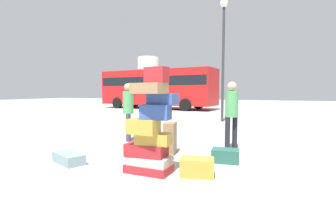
{
  "coord_description": "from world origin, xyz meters",
  "views": [
    {
      "loc": [
        2.07,
        -3.45,
        1.43
      ],
      "look_at": [
        0.14,
        1.4,
        1.0
      ],
      "focal_mm": 27.11,
      "sensor_mm": 36.0,
      "label": 1
    }
  ],
  "objects_px": {
    "suitcase_tan_left_side": "(197,167)",
    "suitcase_brown_white_trunk": "(170,138)",
    "suitcase_cream_foreground_near": "(270,172)",
    "person_tourist_with_camera": "(232,110)",
    "suitcase_tower": "(150,129)",
    "parked_bus": "(157,86)",
    "lamp_post": "(223,42)",
    "person_bearded_onlooker": "(128,107)",
    "suitcase_slate_behind_tower": "(69,158)",
    "suitcase_teal_upright_blue": "(225,156)"
  },
  "relations": [
    {
      "from": "suitcase_tan_left_side",
      "to": "suitcase_brown_white_trunk",
      "type": "xyz_separation_m",
      "value": [
        -0.98,
        1.27,
        0.2
      ]
    },
    {
      "from": "suitcase_cream_foreground_near",
      "to": "person_tourist_with_camera",
      "type": "distance_m",
      "value": 2.28
    },
    {
      "from": "suitcase_tower",
      "to": "suitcase_tan_left_side",
      "type": "bearing_deg",
      "value": 12.87
    },
    {
      "from": "suitcase_tower",
      "to": "person_tourist_with_camera",
      "type": "height_order",
      "value": "suitcase_tower"
    },
    {
      "from": "suitcase_brown_white_trunk",
      "to": "parked_bus",
      "type": "distance_m",
      "value": 15.37
    },
    {
      "from": "suitcase_tan_left_side",
      "to": "parked_bus",
      "type": "bearing_deg",
      "value": 103.99
    },
    {
      "from": "lamp_post",
      "to": "person_bearded_onlooker",
      "type": "bearing_deg",
      "value": -106.7
    },
    {
      "from": "suitcase_tan_left_side",
      "to": "person_bearded_onlooker",
      "type": "relative_size",
      "value": 0.34
    },
    {
      "from": "suitcase_slate_behind_tower",
      "to": "suitcase_cream_foreground_near",
      "type": "distance_m",
      "value": 3.74
    },
    {
      "from": "suitcase_teal_upright_blue",
      "to": "person_bearded_onlooker",
      "type": "bearing_deg",
      "value": 152.79
    },
    {
      "from": "suitcase_tower",
      "to": "suitcase_brown_white_trunk",
      "type": "xyz_separation_m",
      "value": [
        -0.2,
        1.45,
        -0.42
      ]
    },
    {
      "from": "suitcase_brown_white_trunk",
      "to": "lamp_post",
      "type": "relative_size",
      "value": 0.13
    },
    {
      "from": "suitcase_brown_white_trunk",
      "to": "suitcase_teal_upright_blue",
      "type": "relative_size",
      "value": 1.35
    },
    {
      "from": "lamp_post",
      "to": "person_tourist_with_camera",
      "type": "bearing_deg",
      "value": -78.36
    },
    {
      "from": "suitcase_slate_behind_tower",
      "to": "lamp_post",
      "type": "bearing_deg",
      "value": 101.74
    },
    {
      "from": "suitcase_brown_white_trunk",
      "to": "suitcase_cream_foreground_near",
      "type": "height_order",
      "value": "suitcase_brown_white_trunk"
    },
    {
      "from": "suitcase_brown_white_trunk",
      "to": "person_tourist_with_camera",
      "type": "height_order",
      "value": "person_tourist_with_camera"
    },
    {
      "from": "person_tourist_with_camera",
      "to": "parked_bus",
      "type": "bearing_deg",
      "value": -106.01
    },
    {
      "from": "suitcase_tan_left_side",
      "to": "suitcase_slate_behind_tower",
      "type": "bearing_deg",
      "value": 171.85
    },
    {
      "from": "parked_bus",
      "to": "lamp_post",
      "type": "relative_size",
      "value": 1.78
    },
    {
      "from": "suitcase_tower",
      "to": "suitcase_brown_white_trunk",
      "type": "relative_size",
      "value": 2.81
    },
    {
      "from": "parked_bus",
      "to": "suitcase_teal_upright_blue",
      "type": "bearing_deg",
      "value": -53.59
    },
    {
      "from": "suitcase_slate_behind_tower",
      "to": "parked_bus",
      "type": "height_order",
      "value": "parked_bus"
    },
    {
      "from": "suitcase_slate_behind_tower",
      "to": "parked_bus",
      "type": "bearing_deg",
      "value": 130.91
    },
    {
      "from": "suitcase_cream_foreground_near",
      "to": "parked_bus",
      "type": "height_order",
      "value": "parked_bus"
    },
    {
      "from": "suitcase_tower",
      "to": "lamp_post",
      "type": "height_order",
      "value": "lamp_post"
    },
    {
      "from": "person_bearded_onlooker",
      "to": "parked_bus",
      "type": "distance_m",
      "value": 13.76
    },
    {
      "from": "parked_bus",
      "to": "person_bearded_onlooker",
      "type": "bearing_deg",
      "value": -61.95
    },
    {
      "from": "person_bearded_onlooker",
      "to": "parked_bus",
      "type": "bearing_deg",
      "value": 175.2
    },
    {
      "from": "suitcase_slate_behind_tower",
      "to": "suitcase_teal_upright_blue",
      "type": "distance_m",
      "value": 3.14
    },
    {
      "from": "suitcase_tan_left_side",
      "to": "suitcase_brown_white_trunk",
      "type": "distance_m",
      "value": 1.62
    },
    {
      "from": "suitcase_tower",
      "to": "parked_bus",
      "type": "xyz_separation_m",
      "value": [
        -6.73,
        15.29,
        1.05
      ]
    },
    {
      "from": "person_bearded_onlooker",
      "to": "suitcase_slate_behind_tower",
      "type": "bearing_deg",
      "value": -23.61
    },
    {
      "from": "suitcase_brown_white_trunk",
      "to": "lamp_post",
      "type": "distance_m",
      "value": 7.51
    },
    {
      "from": "suitcase_tan_left_side",
      "to": "lamp_post",
      "type": "bearing_deg",
      "value": 84.28
    },
    {
      "from": "person_tourist_with_camera",
      "to": "suitcase_tan_left_side",
      "type": "bearing_deg",
      "value": 35.8
    },
    {
      "from": "suitcase_slate_behind_tower",
      "to": "person_tourist_with_camera",
      "type": "height_order",
      "value": "person_tourist_with_camera"
    },
    {
      "from": "suitcase_teal_upright_blue",
      "to": "person_bearded_onlooker",
      "type": "xyz_separation_m",
      "value": [
        -2.97,
        1.23,
        0.85
      ]
    },
    {
      "from": "suitcase_tan_left_side",
      "to": "parked_bus",
      "type": "height_order",
      "value": "parked_bus"
    },
    {
      "from": "person_tourist_with_camera",
      "to": "suitcase_teal_upright_blue",
      "type": "bearing_deg",
      "value": 45.15
    },
    {
      "from": "suitcase_cream_foreground_near",
      "to": "parked_bus",
      "type": "bearing_deg",
      "value": 123.16
    },
    {
      "from": "suitcase_cream_foreground_near",
      "to": "lamp_post",
      "type": "xyz_separation_m",
      "value": [
        -2.08,
        7.82,
        3.57
      ]
    },
    {
      "from": "suitcase_brown_white_trunk",
      "to": "suitcase_slate_behind_tower",
      "type": "bearing_deg",
      "value": -147.01
    },
    {
      "from": "suitcase_tan_left_side",
      "to": "person_bearded_onlooker",
      "type": "xyz_separation_m",
      "value": [
        -2.66,
        2.27,
        0.83
      ]
    },
    {
      "from": "suitcase_tower",
      "to": "parked_bus",
      "type": "distance_m",
      "value": 16.74
    },
    {
      "from": "suitcase_slate_behind_tower",
      "to": "suitcase_cream_foreground_near",
      "type": "relative_size",
      "value": 1.04
    },
    {
      "from": "suitcase_slate_behind_tower",
      "to": "parked_bus",
      "type": "relative_size",
      "value": 0.08
    },
    {
      "from": "suitcase_tan_left_side",
      "to": "suitcase_tower",
      "type": "bearing_deg",
      "value": -179.56
    },
    {
      "from": "suitcase_tower",
      "to": "suitcase_tan_left_side",
      "type": "distance_m",
      "value": 1.02
    },
    {
      "from": "suitcase_teal_upright_blue",
      "to": "person_tourist_with_camera",
      "type": "distance_m",
      "value": 1.38
    }
  ]
}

